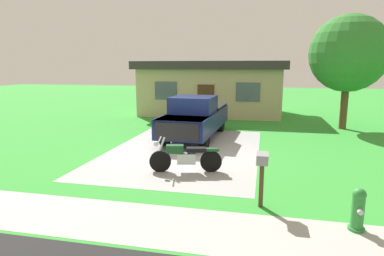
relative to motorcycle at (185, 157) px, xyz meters
name	(u,v)px	position (x,y,z in m)	size (l,w,h in m)	color
ground_plane	(185,150)	(-0.64, 2.54, -0.47)	(80.00, 80.00, 0.00)	green
driveway_pad	(185,150)	(-0.64, 2.54, -0.47)	(5.59, 8.46, 0.01)	#9F9F9F
sidewalk_strip	(117,220)	(-0.64, -3.46, -0.47)	(36.00, 1.80, 0.01)	#A7A7A2
motorcycle	(185,157)	(0.00, 0.00, 0.00)	(2.18, 0.83, 1.09)	black
pickup_truck	(196,117)	(-0.70, 4.97, 0.48)	(2.27, 5.71, 1.90)	black
fire_hydrant	(358,210)	(4.17, -2.83, -0.05)	(0.32, 0.40, 0.87)	#2D8C38
mailbox	(262,166)	(2.30, -2.10, 0.51)	(0.26, 0.48, 1.26)	#4C3823
shade_tree	(348,54)	(6.30, 8.66, 3.33)	(3.83, 3.83, 5.73)	brown
neighbor_house	(212,87)	(-1.19, 12.74, 1.32)	(9.60, 5.60, 3.50)	tan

